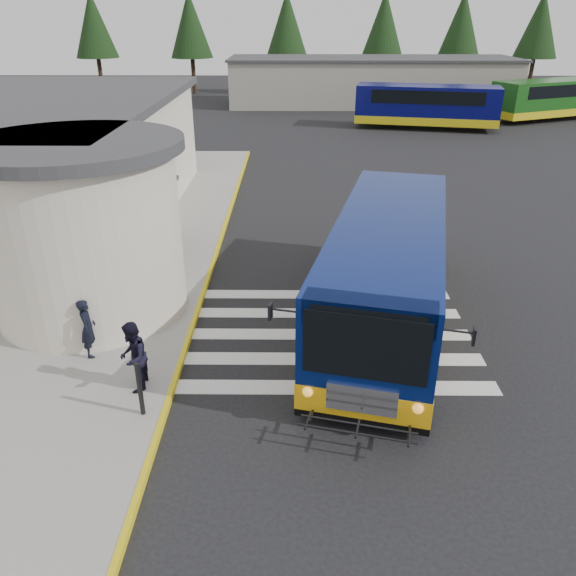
{
  "coord_description": "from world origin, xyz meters",
  "views": [
    {
      "loc": [
        -1.3,
        -13.88,
        7.82
      ],
      "look_at": [
        -1.42,
        -0.5,
        1.25
      ],
      "focal_mm": 35.0,
      "sensor_mm": 36.0,
      "label": 1
    }
  ],
  "objects_px": {
    "transit_bus": "(386,276)",
    "pedestrian_a": "(88,328)",
    "pedestrian_b": "(133,357)",
    "far_bus_a": "(427,105)",
    "far_bus_b": "(552,98)",
    "bollard": "(140,389)"
  },
  "relations": [
    {
      "from": "pedestrian_b",
      "to": "bollard",
      "type": "bearing_deg",
      "value": 17.97
    },
    {
      "from": "transit_bus",
      "to": "pedestrian_a",
      "type": "height_order",
      "value": "transit_bus"
    },
    {
      "from": "bollard",
      "to": "far_bus_b",
      "type": "distance_m",
      "value": 44.93
    },
    {
      "from": "bollard",
      "to": "far_bus_a",
      "type": "bearing_deg",
      "value": 68.92
    },
    {
      "from": "pedestrian_a",
      "to": "pedestrian_b",
      "type": "relative_size",
      "value": 0.91
    },
    {
      "from": "pedestrian_a",
      "to": "far_bus_a",
      "type": "xyz_separation_m",
      "value": [
        14.9,
        31.66,
        0.82
      ]
    },
    {
      "from": "transit_bus",
      "to": "far_bus_b",
      "type": "height_order",
      "value": "far_bus_b"
    },
    {
      "from": "bollard",
      "to": "far_bus_b",
      "type": "xyz_separation_m",
      "value": [
        24.01,
        37.97,
        0.94
      ]
    },
    {
      "from": "far_bus_b",
      "to": "pedestrian_a",
      "type": "bearing_deg",
      "value": 119.97
    },
    {
      "from": "transit_bus",
      "to": "far_bus_b",
      "type": "xyz_separation_m",
      "value": [
        18.29,
        33.7,
        0.28
      ]
    },
    {
      "from": "pedestrian_b",
      "to": "bollard",
      "type": "xyz_separation_m",
      "value": [
        0.35,
        -0.9,
        -0.2
      ]
    },
    {
      "from": "pedestrian_a",
      "to": "bollard",
      "type": "xyz_separation_m",
      "value": [
        1.82,
        -2.29,
        -0.13
      ]
    },
    {
      "from": "transit_bus",
      "to": "pedestrian_a",
      "type": "bearing_deg",
      "value": -151.66
    },
    {
      "from": "far_bus_b",
      "to": "bollard",
      "type": "bearing_deg",
      "value": 123.56
    },
    {
      "from": "pedestrian_b",
      "to": "far_bus_a",
      "type": "xyz_separation_m",
      "value": [
        13.44,
        33.04,
        0.75
      ]
    },
    {
      "from": "pedestrian_b",
      "to": "transit_bus",
      "type": "bearing_deg",
      "value": 115.68
    },
    {
      "from": "transit_bus",
      "to": "pedestrian_b",
      "type": "relative_size",
      "value": 6.58
    },
    {
      "from": "pedestrian_b",
      "to": "far_bus_a",
      "type": "distance_m",
      "value": 35.67
    },
    {
      "from": "transit_bus",
      "to": "far_bus_b",
      "type": "bearing_deg",
      "value": 75.15
    },
    {
      "from": "far_bus_a",
      "to": "pedestrian_a",
      "type": "bearing_deg",
      "value": 166.87
    },
    {
      "from": "pedestrian_a",
      "to": "pedestrian_b",
      "type": "bearing_deg",
      "value": -139.1
    },
    {
      "from": "transit_bus",
      "to": "far_bus_a",
      "type": "height_order",
      "value": "far_bus_a"
    }
  ]
}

